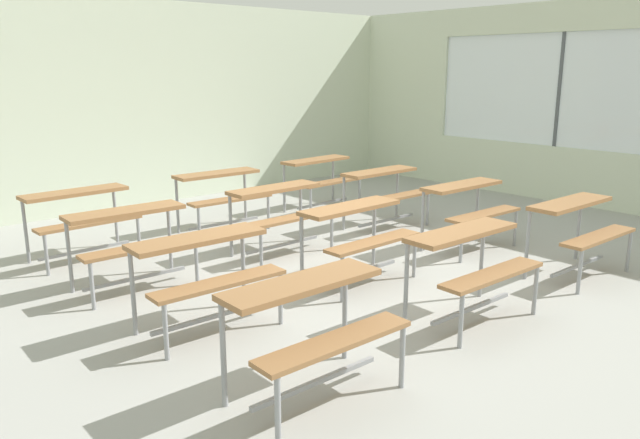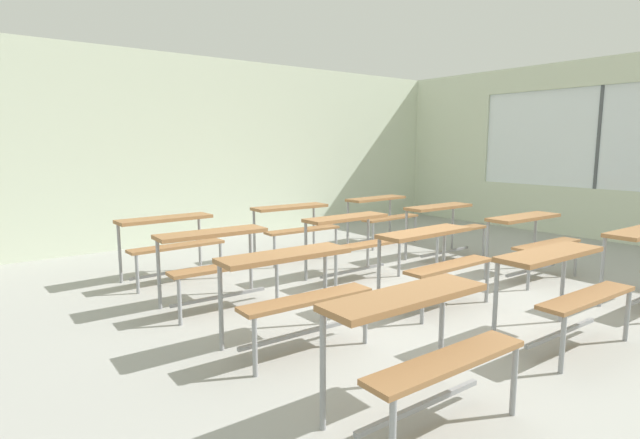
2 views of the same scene
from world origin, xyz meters
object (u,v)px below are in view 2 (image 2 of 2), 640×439
object	(u,v)px
desk_bench_r1c1	(433,250)
desk_bench_r1c2	(531,231)
desk_bench_r3c0	(169,233)
desk_bench_r2c0	(217,250)
desk_bench_r1c0	(292,277)
desk_bench_r3c1	(294,219)
desk_bench_r0c0	(419,328)
desk_bench_r2c1	(352,232)
desk_bench_r2c2	(445,219)
desk_bench_r0c1	(562,276)
desk_bench_r3c2	(381,209)

from	to	relation	value
desk_bench_r1c1	desk_bench_r1c2	distance (m)	1.75
desk_bench_r1c1	desk_bench_r3c0	size ratio (longest dim) A/B	0.99
desk_bench_r2c0	desk_bench_r1c0	bearing A→B (deg)	-86.85
desk_bench_r2c0	desk_bench_r3c1	size ratio (longest dim) A/B	1.00
desk_bench_r1c0	desk_bench_r2c0	size ratio (longest dim) A/B	1.00
desk_bench_r1c1	desk_bench_r1c0	bearing A→B (deg)	179.29
desk_bench_r2c0	desk_bench_r3c1	distance (m)	2.17
desk_bench_r0c0	desk_bench_r2c0	xyz separation A→B (m)	(0.02, 2.61, 0.00)
desk_bench_r2c1	desk_bench_r3c1	distance (m)	1.26
desk_bench_r0c0	desk_bench_r2c2	bearing A→B (deg)	37.79
desk_bench_r2c2	desk_bench_r3c1	distance (m)	2.10
desk_bench_r3c1	desk_bench_r2c2	bearing A→B (deg)	-34.85
desk_bench_r0c1	desk_bench_r3c1	bearing A→B (deg)	91.26
desk_bench_r1c0	desk_bench_r2c2	bearing A→B (deg)	22.10
desk_bench_r1c1	desk_bench_r2c0	world-z (taller)	same
desk_bench_r0c1	desk_bench_r2c1	distance (m)	2.51
desk_bench_r0c0	desk_bench_r3c1	world-z (taller)	same
desk_bench_r1c1	desk_bench_r2c2	world-z (taller)	same
desk_bench_r0c1	desk_bench_r2c1	world-z (taller)	same
desk_bench_r0c1	desk_bench_r2c0	size ratio (longest dim) A/B	1.00
desk_bench_r0c1	desk_bench_r2c0	xyz separation A→B (m)	(-1.75, 2.54, 0.00)
desk_bench_r1c1	desk_bench_r2c2	bearing A→B (deg)	34.70
desk_bench_r1c2	desk_bench_r3c2	xyz separation A→B (m)	(0.05, 2.60, 0.00)
desk_bench_r1c0	desk_bench_r2c2	world-z (taller)	same
desk_bench_r1c1	desk_bench_r2c0	distance (m)	2.13
desk_bench_r0c1	desk_bench_r3c1	world-z (taller)	same
desk_bench_r3c1	desk_bench_r3c2	xyz separation A→B (m)	(1.73, 0.05, 0.00)
desk_bench_r0c0	desk_bench_r2c2	distance (m)	4.33
desk_bench_r3c0	desk_bench_r0c1	bearing A→B (deg)	-66.76
desk_bench_r3c0	desk_bench_r1c2	bearing A→B (deg)	-37.96
desk_bench_r2c1	desk_bench_r3c0	distance (m)	2.15
desk_bench_r2c0	desk_bench_r3c1	bearing A→B (deg)	36.69
desk_bench_r3c2	desk_bench_r3c1	bearing A→B (deg)	178.73
desk_bench_r0c0	desk_bench_r2c1	xyz separation A→B (m)	(1.76, 2.58, 0.00)
desk_bench_r0c1	desk_bench_r2c2	size ratio (longest dim) A/B	1.01
desk_bench_r2c0	desk_bench_r3c0	world-z (taller)	same
desk_bench_r1c2	desk_bench_r2c2	world-z (taller)	same
desk_bench_r0c0	desk_bench_r3c1	xyz separation A→B (m)	(1.80, 3.84, 0.00)
desk_bench_r1c2	desk_bench_r1c0	bearing A→B (deg)	-178.63
desk_bench_r1c0	desk_bench_r1c2	distance (m)	3.44
desk_bench_r2c0	desk_bench_r3c1	world-z (taller)	same
desk_bench_r0c0	desk_bench_r1c0	xyz separation A→B (m)	(0.04, 1.34, 0.00)
desk_bench_r3c0	desk_bench_r1c0	bearing A→B (deg)	-90.99
desk_bench_r3c0	desk_bench_r3c1	world-z (taller)	same
desk_bench_r2c2	desk_bench_r3c2	size ratio (longest dim) A/B	0.98
desk_bench_r2c1	desk_bench_r3c1	world-z (taller)	same
desk_bench_r2c2	desk_bench_r3c1	xyz separation A→B (m)	(-1.67, 1.27, 0.00)
desk_bench_r2c0	desk_bench_r3c0	size ratio (longest dim) A/B	1.00
desk_bench_r0c0	desk_bench_r1c2	world-z (taller)	same
desk_bench_r2c1	desk_bench_r3c2	size ratio (longest dim) A/B	0.98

